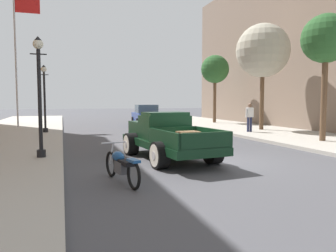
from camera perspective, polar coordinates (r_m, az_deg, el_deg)
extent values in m
plane|color=#47474C|center=(10.82, 7.03, -6.11)|extent=(140.00, 140.00, 0.00)
cube|color=black|center=(11.05, 0.13, -3.01)|extent=(2.29, 5.07, 0.24)
cube|color=black|center=(11.31, -0.60, -0.19)|extent=(1.67, 1.27, 0.80)
cube|color=black|center=(11.24, -0.50, 2.13)|extent=(1.53, 1.09, 0.12)
cube|color=#3D4C5B|center=(11.82, -1.71, 0.79)|extent=(1.32, 0.19, 0.44)
cube|color=black|center=(12.52, -2.99, -0.39)|extent=(1.48, 1.64, 0.52)
cube|color=silver|center=(13.27, -4.25, -0.21)|extent=(0.69, 0.17, 0.47)
cube|color=black|center=(9.78, 3.53, -3.16)|extent=(1.91, 2.27, 0.04)
cube|color=black|center=(9.41, -0.83, -2.11)|extent=(0.31, 2.10, 0.44)
cube|color=black|center=(10.16, 7.58, -1.66)|extent=(0.31, 2.10, 0.44)
cube|color=black|center=(8.88, 6.58, -2.53)|extent=(1.62, 0.26, 0.44)
cube|color=black|center=(10.66, 1.00, -1.34)|extent=(1.62, 0.26, 0.44)
cylinder|color=black|center=(11.99, -6.46, -3.12)|extent=(0.45, 0.84, 0.80)
cylinder|color=silver|center=(11.94, -7.30, -3.17)|extent=(0.08, 0.65, 0.66)
cylinder|color=silver|center=(11.94, -7.35, -3.17)|extent=(0.05, 0.24, 0.24)
cylinder|color=black|center=(12.65, 1.31, -2.70)|extent=(0.45, 0.84, 0.80)
cylinder|color=silver|center=(12.74, 2.06, -2.66)|extent=(0.08, 0.65, 0.66)
cylinder|color=silver|center=(12.74, 2.10, -2.65)|extent=(0.05, 0.24, 0.24)
cylinder|color=black|center=(9.49, -1.44, -5.10)|extent=(0.45, 0.84, 0.80)
cylinder|color=silver|center=(9.42, -2.48, -5.18)|extent=(0.08, 0.65, 0.66)
cylinder|color=silver|center=(9.42, -2.54, -5.18)|extent=(0.05, 0.24, 0.24)
cylinder|color=black|center=(10.31, 7.81, -4.38)|extent=(0.45, 0.84, 0.80)
cylinder|color=silver|center=(10.41, 8.68, -4.30)|extent=(0.08, 0.65, 0.66)
cylinder|color=silver|center=(10.42, 8.72, -4.30)|extent=(0.05, 0.24, 0.24)
cube|color=olive|center=(9.37, 3.56, -2.15)|extent=(0.65, 0.50, 0.40)
cube|color=#3D2D1E|center=(9.37, 3.56, -2.15)|extent=(0.62, 0.12, 0.42)
cube|color=gray|center=(10.13, 3.84, -1.99)|extent=(0.50, 0.41, 0.28)
torus|color=black|center=(8.67, -9.89, -6.53)|extent=(0.21, 0.67, 0.67)
torus|color=black|center=(7.35, -6.00, -8.48)|extent=(0.21, 0.67, 0.67)
cube|color=#4C4C51|center=(7.94, -7.98, -7.14)|extent=(0.32, 0.48, 0.28)
ellipsoid|color=navy|center=(8.13, -8.65, -5.23)|extent=(0.36, 0.56, 0.24)
cube|color=black|center=(7.69, -7.30, -6.39)|extent=(0.33, 0.59, 0.10)
cylinder|color=silver|center=(8.56, -9.78, -4.63)|extent=(0.10, 0.26, 0.58)
cylinder|color=silver|center=(8.41, -9.52, -2.86)|extent=(0.61, 0.16, 0.04)
cube|color=navy|center=(7.28, -6.02, -6.02)|extent=(0.26, 0.43, 0.06)
cube|color=#284293|center=(25.72, -3.86, 1.40)|extent=(2.02, 4.41, 0.80)
cube|color=#384C5B|center=(25.54, -3.81, 3.00)|extent=(1.66, 2.10, 0.64)
cylinder|color=black|center=(26.88, -6.06, 0.92)|extent=(0.27, 0.67, 0.66)
cylinder|color=black|center=(27.15, -2.61, 0.98)|extent=(0.27, 0.67, 0.66)
cylinder|color=black|center=(24.33, -5.24, 0.56)|extent=(0.27, 0.67, 0.66)
cylinder|color=black|center=(24.63, -1.44, 0.62)|extent=(0.27, 0.67, 0.66)
cylinder|color=#232847|center=(19.69, 13.76, 0.26)|extent=(0.14, 0.14, 0.86)
cylinder|color=#232847|center=(19.79, 14.20, 0.28)|extent=(0.14, 0.14, 0.86)
cube|color=silver|center=(19.70, 14.02, 2.33)|extent=(0.36, 0.22, 0.56)
cylinder|color=silver|center=(19.59, 13.47, 2.25)|extent=(0.09, 0.09, 0.54)
cylinder|color=silver|center=(19.82, 14.56, 2.25)|extent=(0.09, 0.09, 0.54)
sphere|color=brown|center=(19.69, 14.04, 3.49)|extent=(0.22, 0.22, 0.22)
cylinder|color=black|center=(11.39, -21.16, -4.46)|extent=(0.28, 0.28, 0.24)
cylinder|color=black|center=(11.26, -21.41, 4.22)|extent=(0.12, 0.12, 3.20)
cylinder|color=black|center=(11.36, -21.62, 11.55)|extent=(0.50, 0.04, 0.04)
sphere|color=silver|center=(11.40, -21.66, 13.10)|extent=(0.32, 0.32, 0.32)
cone|color=black|center=(11.43, -21.69, 13.99)|extent=(0.24, 0.24, 0.14)
cylinder|color=black|center=(20.15, -20.52, -0.68)|extent=(0.28, 0.28, 0.24)
cylinder|color=black|center=(20.08, -20.66, 4.21)|extent=(0.12, 0.12, 3.20)
cylinder|color=black|center=(20.13, -20.77, 8.34)|extent=(0.50, 0.04, 0.04)
sphere|color=silver|center=(20.16, -20.80, 9.22)|extent=(0.32, 0.32, 0.32)
cone|color=black|center=(20.18, -20.81, 9.73)|extent=(0.24, 0.24, 0.14)
cylinder|color=#B2B2B7|center=(25.32, -24.94, 10.11)|extent=(0.12, 0.12, 9.00)
cube|color=red|center=(25.93, -23.24, 18.68)|extent=(1.60, 0.03, 1.00)
cylinder|color=brown|center=(16.41, 25.48, 4.23)|extent=(0.26, 0.26, 3.77)
sphere|color=#285628|center=(16.64, 25.80, 13.56)|extent=(2.17, 2.17, 2.17)
cylinder|color=brown|center=(21.45, 16.00, 4.32)|extent=(0.26, 0.26, 3.68)
sphere|color=#ADA893|center=(21.67, 16.18, 12.49)|extent=(3.31, 3.31, 3.31)
cylinder|color=brown|center=(27.59, 8.11, 4.31)|extent=(0.26, 0.26, 3.55)
sphere|color=#285628|center=(27.71, 8.18, 9.77)|extent=(2.30, 2.30, 2.30)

